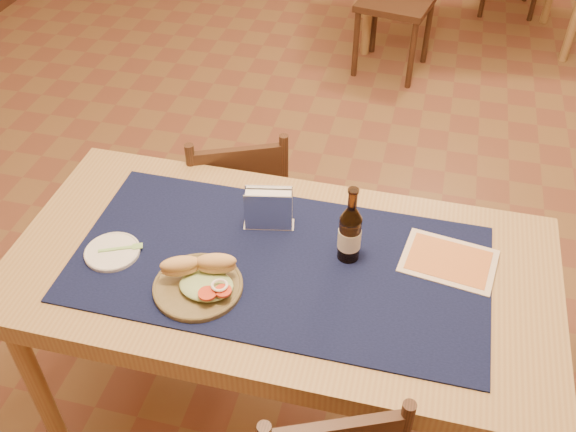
% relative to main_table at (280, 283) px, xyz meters
% --- Properties ---
extents(main_table, '(1.60, 0.80, 0.75)m').
position_rel_main_table_xyz_m(main_table, '(0.00, 0.00, 0.00)').
color(main_table, '#AA8750').
rests_on(main_table, ground).
extents(placemat, '(1.20, 0.60, 0.01)m').
position_rel_main_table_xyz_m(placemat, '(0.00, 0.00, 0.09)').
color(placemat, '#0F153A').
rests_on(placemat, main_table).
extents(baseboard, '(6.00, 7.00, 0.10)m').
position_rel_main_table_xyz_m(baseboard, '(0.00, 0.80, -0.62)').
color(baseboard, '#402317').
rests_on(baseboard, ground).
extents(chair_main_far, '(0.50, 0.50, 0.83)m').
position_rel_main_table_xyz_m(chair_main_far, '(-0.32, 0.58, -0.24)').
color(chair_main_far, '#402317').
rests_on(chair_main_far, ground).
extents(sandwich_plate, '(0.25, 0.25, 0.10)m').
position_rel_main_table_xyz_m(sandwich_plate, '(-0.19, -0.15, 0.11)').
color(sandwich_plate, brown).
rests_on(sandwich_plate, placemat).
extents(side_plate, '(0.16, 0.16, 0.01)m').
position_rel_main_table_xyz_m(side_plate, '(-0.49, -0.08, 0.10)').
color(side_plate, silver).
rests_on(side_plate, placemat).
extents(fork, '(0.12, 0.07, 0.00)m').
position_rel_main_table_xyz_m(fork, '(-0.46, -0.06, 0.10)').
color(fork, '#8ECB6F').
rests_on(fork, side_plate).
extents(beer_bottle, '(0.07, 0.07, 0.25)m').
position_rel_main_table_xyz_m(beer_bottle, '(0.19, 0.07, 0.18)').
color(beer_bottle, '#43240B').
rests_on(beer_bottle, placemat).
extents(napkin_holder, '(0.16, 0.08, 0.14)m').
position_rel_main_table_xyz_m(napkin_holder, '(-0.07, 0.15, 0.15)').
color(napkin_holder, silver).
rests_on(napkin_holder, placemat).
extents(menu_card, '(0.29, 0.23, 0.01)m').
position_rel_main_table_xyz_m(menu_card, '(0.48, 0.12, 0.09)').
color(menu_card, beige).
rests_on(menu_card, placemat).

